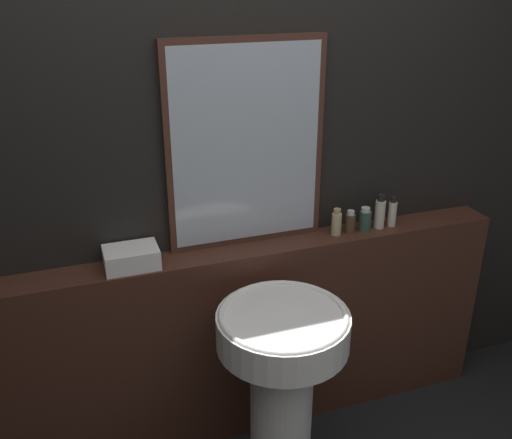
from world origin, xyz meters
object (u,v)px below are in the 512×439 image
(shampoo_bottle, at_px, (336,223))
(body_wash_bottle, at_px, (380,213))
(towel_stack, at_px, (131,257))
(pedestal_sink, at_px, (282,376))
(hand_soap_bottle, at_px, (392,213))
(conditioner_bottle, at_px, (350,222))
(lotion_bottle, at_px, (365,220))
(mirror, at_px, (246,146))

(shampoo_bottle, bearing_deg, body_wash_bottle, -0.00)
(towel_stack, relative_size, shampoo_bottle, 1.73)
(pedestal_sink, distance_m, hand_soap_bottle, 0.90)
(body_wash_bottle, bearing_deg, pedestal_sink, -147.94)
(shampoo_bottle, distance_m, conditioner_bottle, 0.07)
(lotion_bottle, height_order, body_wash_bottle, body_wash_bottle)
(body_wash_bottle, bearing_deg, towel_stack, 180.00)
(mirror, xyz_separation_m, body_wash_bottle, (0.61, -0.07, -0.35))
(shampoo_bottle, bearing_deg, lotion_bottle, 0.00)
(pedestal_sink, distance_m, shampoo_bottle, 0.71)
(shampoo_bottle, height_order, body_wash_bottle, body_wash_bottle)
(towel_stack, bearing_deg, body_wash_bottle, -0.00)
(conditioner_bottle, bearing_deg, towel_stack, 180.00)
(conditioner_bottle, bearing_deg, hand_soap_bottle, 0.00)
(lotion_bottle, relative_size, body_wash_bottle, 0.68)
(mirror, xyz_separation_m, towel_stack, (-0.50, -0.07, -0.38))
(lotion_bottle, bearing_deg, body_wash_bottle, -0.00)
(mirror, height_order, body_wash_bottle, mirror)
(lotion_bottle, height_order, hand_soap_bottle, hand_soap_bottle)
(shampoo_bottle, distance_m, lotion_bottle, 0.14)
(pedestal_sink, xyz_separation_m, mirror, (0.01, 0.45, 0.80))
(shampoo_bottle, xyz_separation_m, body_wash_bottle, (0.22, -0.00, 0.02))
(towel_stack, distance_m, conditioner_bottle, 0.96)
(shampoo_bottle, bearing_deg, mirror, 170.52)
(lotion_bottle, bearing_deg, pedestal_sink, -144.59)
(shampoo_bottle, xyz_separation_m, lotion_bottle, (0.14, 0.00, -0.01))
(conditioner_bottle, relative_size, hand_soap_bottle, 0.74)
(shampoo_bottle, bearing_deg, towel_stack, -180.00)
(conditioner_bottle, bearing_deg, mirror, 171.90)
(mirror, height_order, shampoo_bottle, mirror)
(conditioner_bottle, height_order, lotion_bottle, lotion_bottle)
(conditioner_bottle, xyz_separation_m, lotion_bottle, (0.07, 0.00, 0.00))
(hand_soap_bottle, bearing_deg, shampoo_bottle, 180.00)
(pedestal_sink, bearing_deg, towel_stack, 141.52)
(towel_stack, relative_size, hand_soap_bottle, 1.51)
(body_wash_bottle, bearing_deg, hand_soap_bottle, 0.00)
(body_wash_bottle, bearing_deg, mirror, 173.84)
(towel_stack, height_order, shampoo_bottle, shampoo_bottle)
(mirror, distance_m, conditioner_bottle, 0.60)
(body_wash_bottle, height_order, hand_soap_bottle, body_wash_bottle)
(towel_stack, relative_size, lotion_bottle, 1.95)
(towel_stack, relative_size, conditioner_bottle, 2.04)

